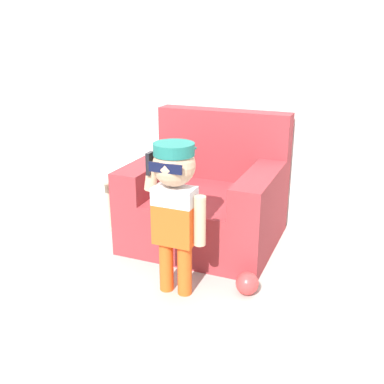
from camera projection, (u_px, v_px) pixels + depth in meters
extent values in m
plane|color=#ADA89E|center=(186.00, 250.00, 3.33)|extent=(10.00, 10.00, 0.00)
cube|color=silver|center=(224.00, 62.00, 3.57)|extent=(10.00, 0.05, 2.60)
cube|color=maroon|center=(205.00, 217.00, 3.42)|extent=(1.07, 0.95, 0.40)
cube|color=maroon|center=(223.00, 145.00, 3.60)|extent=(1.07, 0.17, 0.56)
cube|color=maroon|center=(149.00, 175.00, 3.40)|extent=(0.21, 0.78, 0.22)
cube|color=maroon|center=(259.00, 189.00, 3.09)|extent=(0.21, 0.78, 0.22)
cylinder|color=#E05119|center=(166.00, 265.00, 2.77)|extent=(0.09, 0.09, 0.33)
cylinder|color=#E05119|center=(185.00, 269.00, 2.73)|extent=(0.09, 0.09, 0.33)
cube|color=#E05119|center=(175.00, 224.00, 2.65)|extent=(0.25, 0.14, 0.25)
cube|color=silver|center=(174.00, 196.00, 2.59)|extent=(0.25, 0.14, 0.11)
sphere|color=tan|center=(174.00, 165.00, 2.53)|extent=(0.25, 0.25, 0.25)
cylinder|color=#1E7066|center=(174.00, 149.00, 2.50)|extent=(0.23, 0.23, 0.07)
cube|color=#1E7066|center=(182.00, 149.00, 2.60)|extent=(0.14, 0.11, 0.01)
cube|color=#0F1433|center=(165.00, 168.00, 2.43)|extent=(0.20, 0.01, 0.05)
cylinder|color=tan|center=(200.00, 221.00, 2.58)|extent=(0.07, 0.07, 0.30)
cylinder|color=tan|center=(152.00, 176.00, 2.61)|extent=(0.10, 0.07, 0.18)
cube|color=black|center=(150.00, 163.00, 2.57)|extent=(0.02, 0.07, 0.13)
cylinder|color=beige|center=(110.00, 226.00, 3.71)|extent=(0.18, 0.18, 0.02)
cylinder|color=beige|center=(109.00, 204.00, 3.64)|extent=(0.05, 0.05, 0.42)
cylinder|color=beige|center=(107.00, 178.00, 3.57)|extent=(0.28, 0.28, 0.02)
sphere|color=#D13838|center=(247.00, 283.00, 2.75)|extent=(0.14, 0.14, 0.14)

